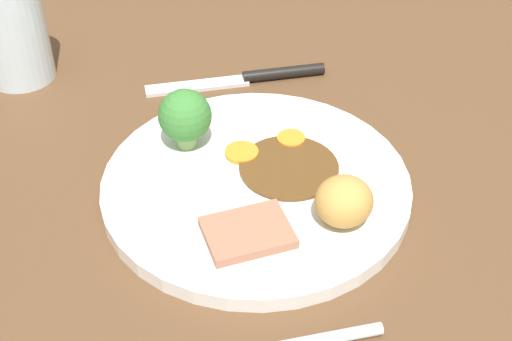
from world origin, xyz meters
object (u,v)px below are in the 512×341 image
roast_potato_left (344,201)px  knife (252,78)px  carrot_coin_back (242,153)px  meat_slice_main (248,232)px  broccoli_floret (185,117)px  dinner_plate (256,186)px  carrot_coin_front (291,139)px  water_glass (12,29)px

roast_potato_left → knife: size_ratio=0.25×
knife → carrot_coin_back: bearing=74.8°
meat_slice_main → broccoli_floret: (12.29, 2.68, 2.68)cm
dinner_plate → carrot_coin_back: 3.69cm
carrot_coin_back → knife: size_ratio=0.16×
roast_potato_left → carrot_coin_front: 10.83cm
meat_slice_main → broccoli_floret: broccoli_floret is taller
roast_potato_left → water_glass: bearing=40.1°
broccoli_floret → water_glass: size_ratio=0.50×
meat_slice_main → water_glass: (29.56, 17.18, 3.69)cm
water_glass → carrot_coin_back: bearing=-136.2°
broccoli_floret → water_glass: water_glass is taller
dinner_plate → broccoli_floret: bearing=38.9°
broccoli_floret → knife: bearing=-38.0°
dinner_plate → broccoli_floret: (5.99, 4.84, 3.78)cm
carrot_coin_back → broccoli_floret: bearing=60.9°
carrot_coin_front → carrot_coin_back: same height
carrot_coin_back → broccoli_floret: size_ratio=0.53×
dinner_plate → roast_potato_left: bearing=-138.8°
carrot_coin_front → water_glass: bearing=51.3°
meat_slice_main → knife: meat_slice_main is taller
meat_slice_main → carrot_coin_front: size_ratio=2.59×
dinner_plate → water_glass: size_ratio=2.35×
meat_slice_main → water_glass: water_glass is taller
knife → water_glass: (6.48, 22.92, 5.04)cm
knife → water_glass: bearing=-14.1°
meat_slice_main → roast_potato_left: 7.76cm
meat_slice_main → broccoli_floret: size_ratio=1.18×
dinner_plate → water_glass: 30.63cm
carrot_coin_front → broccoli_floret: broccoli_floret is taller
water_glass → broccoli_floret: bearing=-140.0°
carrot_coin_back → dinner_plate: bearing=-172.9°
carrot_coin_front → water_glass: water_glass is taller
roast_potato_left → broccoli_floret: 16.01cm
roast_potato_left → broccoli_floret: bearing=40.1°
carrot_coin_back → water_glass: bearing=43.8°
carrot_coin_back → water_glass: size_ratio=0.27×
meat_slice_main → carrot_coin_front: 12.47cm
carrot_coin_front → broccoli_floret: 9.65cm
knife → water_glass: size_ratio=1.69×
meat_slice_main → water_glass: bearing=30.2°
carrot_coin_front → carrot_coin_back: bearing=100.4°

